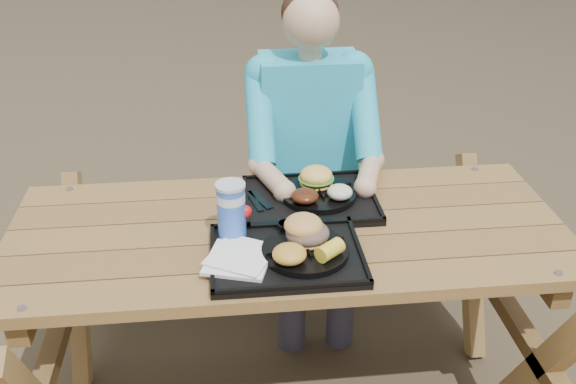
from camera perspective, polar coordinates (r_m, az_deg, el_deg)
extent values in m
cube|color=black|center=(1.92, -0.13, -5.74)|extent=(0.45, 0.35, 0.02)
cube|color=black|center=(2.20, 1.98, -0.78)|extent=(0.45, 0.35, 0.02)
cylinder|color=black|center=(1.91, 1.54, -5.23)|extent=(0.26, 0.26, 0.02)
cylinder|color=black|center=(2.21, 2.72, -0.16)|extent=(0.26, 0.26, 0.02)
cube|color=white|center=(1.88, -4.43, -5.92)|extent=(0.22, 0.22, 0.02)
cylinder|color=blue|center=(1.95, -5.06, -1.80)|extent=(0.09, 0.09, 0.17)
cylinder|color=#330507|center=(2.00, -0.18, -3.17)|extent=(0.06, 0.06, 0.03)
cylinder|color=gold|center=(2.01, 1.12, -3.24)|extent=(0.04, 0.04, 0.03)
ellipsoid|color=gold|center=(1.83, 0.13, -5.53)|extent=(0.10, 0.10, 0.05)
cube|color=black|center=(2.19, -2.49, -0.66)|extent=(0.08, 0.14, 0.01)
ellipsoid|color=#471F0E|center=(2.13, 1.51, -0.36)|extent=(0.09, 0.09, 0.04)
ellipsoid|color=silver|center=(2.15, 4.63, 0.00)|extent=(0.09, 0.09, 0.05)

